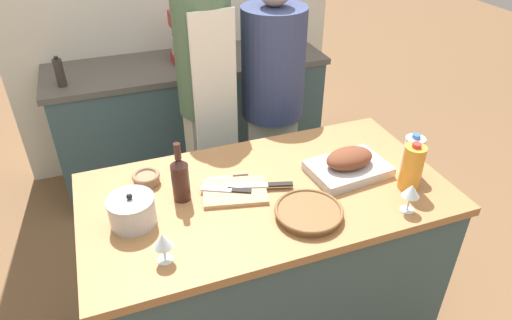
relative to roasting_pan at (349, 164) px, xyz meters
name	(u,v)px	position (x,y,z in m)	size (l,w,h in m)	color
ground_plane	(264,318)	(-0.40, 0.01, -0.92)	(12.00, 12.00, 0.00)	brown
kitchen_island	(265,261)	(-0.40, 0.01, -0.48)	(1.59, 0.85, 0.87)	#3D565B
back_counter	(192,120)	(-0.40, 1.51, -0.46)	(1.92, 0.60, 0.91)	#3D565B
roasting_pan	(349,164)	(0.00, 0.00, 0.00)	(0.37, 0.27, 0.12)	#BCBCC1
wicker_basket	(309,212)	(-0.30, -0.22, -0.03)	(0.28, 0.28, 0.04)	brown
cutting_board	(235,192)	(-0.54, 0.03, -0.04)	(0.31, 0.25, 0.02)	tan
stock_pot	(132,211)	(-0.97, -0.01, 0.01)	(0.19, 0.19, 0.14)	#B7B7BC
mixing_bowl	(146,178)	(-0.88, 0.24, -0.02)	(0.12, 0.12, 0.05)	#846647
juice_jug	(412,167)	(0.19, -0.19, 0.06)	(0.09, 0.09, 0.23)	orange
milk_jug	(412,156)	(0.26, -0.10, 0.05)	(0.09, 0.09, 0.20)	white
wine_bottle_green	(180,178)	(-0.76, 0.08, 0.06)	(0.07, 0.07, 0.27)	#381E19
wine_glass_left	(163,242)	(-0.89, -0.26, 0.04)	(0.07, 0.07, 0.12)	silver
wine_glass_right	(411,192)	(0.09, -0.32, 0.05)	(0.07, 0.07, 0.13)	silver
knife_chef	(263,185)	(-0.41, 0.02, -0.03)	(0.28, 0.11, 0.01)	#B7B7BC
knife_paring	(229,178)	(-0.53, 0.15, -0.04)	(0.19, 0.07, 0.01)	#B7B7BC
knife_bread	(228,190)	(-0.57, 0.04, -0.03)	(0.21, 0.13, 0.01)	#B7B7BC
stand_mixer	(184,40)	(-0.41, 1.53, 0.14)	(0.18, 0.14, 0.35)	#B22323
condiment_bottle_tall	(265,43)	(0.18, 1.52, 0.06)	(0.05, 0.05, 0.13)	#B28E2D
condiment_bottle_short	(60,73)	(-1.21, 1.37, 0.09)	(0.06, 0.06, 0.19)	#332D28
person_cook_aproned	(206,88)	(-0.44, 0.85, 0.09)	(0.31, 0.33, 1.79)	beige
person_cook_guest	(272,97)	(-0.03, 0.84, -0.03)	(0.37, 0.37, 1.61)	beige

